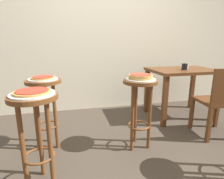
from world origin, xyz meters
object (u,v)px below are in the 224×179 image
(dining_table, at_px, (182,77))
(wooden_chair, at_px, (220,100))
(stool_leftside, at_px, (140,100))
(serving_plate_rear, at_px, (43,79))
(stool_rear, at_px, (45,99))
(cup_near_edge, at_px, (185,67))
(stool_middle, at_px, (36,122))
(pizza_rear, at_px, (43,78))
(serving_plate_middle, at_px, (32,94))
(pizza_leftside, at_px, (141,76))
(serving_plate_leftside, at_px, (140,79))
(condiment_shaker, at_px, (187,67))
(pizza_middle, at_px, (32,92))

(dining_table, distance_m, wooden_chair, 0.72)
(stool_leftside, relative_size, serving_plate_rear, 2.57)
(serving_plate_rear, bearing_deg, stool_leftside, -14.00)
(stool_rear, bearing_deg, cup_near_edge, 11.12)
(stool_middle, height_order, pizza_rear, pizza_rear)
(serving_plate_rear, xyz_separation_m, cup_near_edge, (1.88, 0.37, 0.03))
(serving_plate_middle, relative_size, pizza_leftside, 1.31)
(serving_plate_leftside, bearing_deg, stool_rear, 166.00)
(stool_leftside, height_order, pizza_rear, pizza_rear)
(stool_rear, height_order, serving_plate_rear, serving_plate_rear)
(pizza_rear, relative_size, cup_near_edge, 2.54)
(stool_middle, xyz_separation_m, cup_near_edge, (1.89, 0.95, 0.24))
(stool_leftside, distance_m, serving_plate_leftside, 0.21)
(cup_near_edge, bearing_deg, dining_table, 70.76)
(dining_table, distance_m, cup_near_edge, 0.19)
(stool_middle, xyz_separation_m, stool_leftside, (0.97, 0.34, 0.00))
(serving_plate_middle, relative_size, condiment_shaker, 4.34)
(pizza_middle, relative_size, serving_plate_rear, 0.89)
(stool_middle, bearing_deg, serving_plate_middle, 7.13)
(pizza_leftside, height_order, pizza_rear, pizza_leftside)
(serving_plate_middle, xyz_separation_m, pizza_middle, (0.00, -0.00, 0.02))
(stool_leftside, relative_size, cup_near_edge, 8.21)
(serving_plate_rear, bearing_deg, pizza_leftside, -14.00)
(serving_plate_middle, bearing_deg, pizza_middle, -90.00)
(serving_plate_middle, bearing_deg, stool_rear, 89.28)
(cup_near_edge, bearing_deg, wooden_chair, -83.32)
(pizza_middle, height_order, stool_rear, pizza_middle)
(pizza_rear, xyz_separation_m, condiment_shaker, (1.96, 0.42, 0.00))
(serving_plate_middle, height_order, pizza_middle, pizza_middle)
(stool_middle, height_order, wooden_chair, wooden_chair)
(stool_rear, bearing_deg, dining_table, 13.37)
(stool_middle, height_order, stool_leftside, same)
(stool_middle, bearing_deg, serving_plate_rear, 89.28)
(stool_rear, height_order, pizza_rear, pizza_rear)
(serving_plate_middle, xyz_separation_m, pizza_rear, (0.01, 0.58, 0.02))
(stool_leftside, height_order, condiment_shaker, condiment_shaker)
(pizza_leftside, distance_m, dining_table, 1.19)
(stool_rear, distance_m, pizza_rear, 0.23)
(serving_plate_leftside, bearing_deg, stool_middle, -160.84)
(stool_leftside, xyz_separation_m, stool_rear, (-0.96, 0.24, 0.00))
(pizza_leftside, distance_m, wooden_chair, 1.05)
(pizza_middle, height_order, condiment_shaker, condiment_shaker)
(stool_middle, relative_size, condiment_shaker, 10.28)
(stool_rear, relative_size, cup_near_edge, 8.21)
(serving_plate_middle, relative_size, stool_rear, 0.42)
(pizza_leftside, relative_size, pizza_rear, 1.05)
(stool_middle, xyz_separation_m, wooden_chair, (1.96, 0.32, -0.07))
(pizza_middle, bearing_deg, dining_table, 28.22)
(stool_rear, bearing_deg, serving_plate_middle, -90.72)
(stool_leftside, bearing_deg, stool_rear, 166.00)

